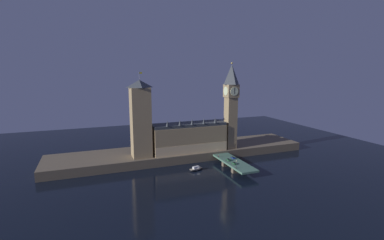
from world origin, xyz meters
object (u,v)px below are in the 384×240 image
street_lamp_near (237,164)px  car_southbound_trail (233,158)px  car_northbound_trail (234,163)px  victoria_tower (141,119)px  clock_tower (231,104)px  boat_upstream (196,169)px  car_northbound_lead (228,160)px  street_lamp_far (218,152)px  pedestrian_near_rail (236,167)px  pedestrian_far_rail (219,156)px

street_lamp_near → car_southbound_trail: bearing=66.4°
car_northbound_trail → victoria_tower: bearing=147.2°
clock_tower → street_lamp_near: (-19.53, -45.57, -36.56)m
street_lamp_near → boat_upstream: bearing=136.4°
car_northbound_lead → street_lamp_far: size_ratio=0.59×
car_southbound_trail → car_northbound_trail: bearing=-115.9°
street_lamp_far → pedestrian_near_rail: bearing=-89.2°
car_northbound_trail → pedestrian_far_rail: bearing=98.8°
street_lamp_far → boat_upstream: street_lamp_far is taller
street_lamp_near → boat_upstream: street_lamp_near is taller
car_northbound_lead → boat_upstream: size_ratio=0.35×
car_northbound_lead → pedestrian_near_rail: bearing=-100.5°
clock_tower → victoria_tower: (-76.88, 2.90, -9.00)m
clock_tower → car_northbound_lead: clock_tower is taller
car_northbound_trail → car_southbound_trail: (6.09, 12.54, -0.08)m
car_northbound_lead → car_southbound_trail: size_ratio=0.95×
street_lamp_far → boat_upstream: size_ratio=0.60×
pedestrian_far_rail → car_northbound_lead: bearing=-74.1°
street_lamp_near → pedestrian_far_rail: bearing=89.2°
victoria_tower → street_lamp_near: size_ratio=10.50×
victoria_tower → car_northbound_lead: victoria_tower is taller
car_northbound_trail → car_southbound_trail: size_ratio=0.96×
car_southbound_trail → boat_upstream: 32.07m
car_northbound_trail → car_southbound_trail: bearing=64.1°
clock_tower → pedestrian_near_rail: bearing=-113.6°
pedestrian_far_rail → clock_tower: bearing=41.0°
car_northbound_lead → victoria_tower: bearing=153.6°
car_northbound_lead → car_northbound_trail: bearing=-90.0°
street_lamp_far → street_lamp_near: bearing=-90.0°
street_lamp_far → clock_tower: bearing=39.6°
clock_tower → car_southbound_trail: (-9.99, -23.76, -39.85)m
victoria_tower → boat_upstream: victoria_tower is taller
car_northbound_lead → pedestrian_far_rail: pedestrian_far_rail is taller
pedestrian_far_rail → boat_upstream: size_ratio=0.14×
clock_tower → victoria_tower: 77.46m
pedestrian_far_rail → street_lamp_near: size_ratio=0.26×
car_northbound_lead → car_southbound_trail: 7.05m
street_lamp_far → pedestrian_far_rail: bearing=-50.8°
car_northbound_lead → car_northbound_trail: size_ratio=1.00×
car_southbound_trail → pedestrian_far_rail: (-9.13, 7.13, 0.25)m
victoria_tower → street_lamp_far: 66.24m
clock_tower → boat_upstream: clock_tower is taller
victoria_tower → car_southbound_trail: 78.33m
car_northbound_trail → pedestrian_near_rail: pedestrian_near_rail is taller
clock_tower → pedestrian_near_rail: (-19.13, -43.79, -39.54)m
car_southbound_trail → victoria_tower: bearing=158.3°
car_southbound_trail → street_lamp_far: street_lamp_far is taller
car_southbound_trail → street_lamp_far: (-9.53, 7.62, 3.73)m
pedestrian_near_rail → street_lamp_far: bearing=90.8°
car_northbound_lead → pedestrian_near_rail: (-3.04, -16.48, 0.22)m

